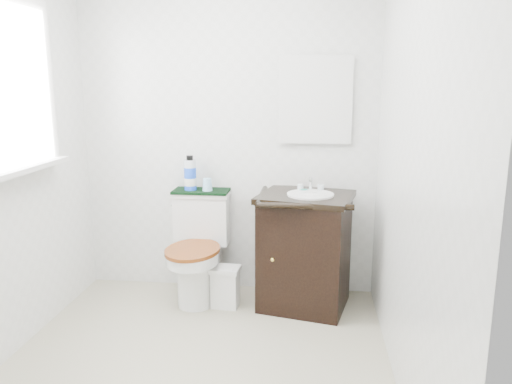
% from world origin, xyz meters
% --- Properties ---
extents(floor, '(2.40, 2.40, 0.00)m').
position_xyz_m(floor, '(0.00, 0.00, 0.00)').
color(floor, '#A8A287').
rests_on(floor, ground).
extents(wall_back, '(2.40, 0.00, 2.40)m').
position_xyz_m(wall_back, '(0.00, 1.20, 1.20)').
color(wall_back, silver).
rests_on(wall_back, ground).
extents(wall_front, '(2.40, 0.00, 2.40)m').
position_xyz_m(wall_front, '(0.00, -1.20, 1.20)').
color(wall_front, silver).
rests_on(wall_front, ground).
extents(wall_right, '(0.00, 2.40, 2.40)m').
position_xyz_m(wall_right, '(1.10, 0.00, 1.20)').
color(wall_right, silver).
rests_on(wall_right, ground).
extents(window, '(0.02, 0.70, 0.90)m').
position_xyz_m(window, '(-1.07, 0.25, 1.55)').
color(window, white).
rests_on(window, wall_left).
extents(mirror, '(0.50, 0.02, 0.60)m').
position_xyz_m(mirror, '(0.64, 1.18, 1.45)').
color(mirror, silver).
rests_on(mirror, wall_back).
extents(toilet, '(0.42, 0.64, 0.78)m').
position_xyz_m(toilet, '(-0.18, 0.97, 0.34)').
color(toilet, silver).
rests_on(toilet, floor).
extents(vanity, '(0.72, 0.65, 0.92)m').
position_xyz_m(vanity, '(0.59, 0.90, 0.43)').
color(vanity, black).
rests_on(vanity, floor).
extents(trash_bin, '(0.22, 0.18, 0.30)m').
position_xyz_m(trash_bin, '(0.04, 0.83, 0.15)').
color(trash_bin, white).
rests_on(trash_bin, floor).
extents(towel, '(0.41, 0.22, 0.02)m').
position_xyz_m(towel, '(-0.18, 1.09, 0.78)').
color(towel, black).
rests_on(towel, toilet).
extents(mouthwash_bottle, '(0.09, 0.09, 0.26)m').
position_xyz_m(mouthwash_bottle, '(-0.26, 1.08, 0.91)').
color(mouthwash_bottle, blue).
rests_on(mouthwash_bottle, towel).
extents(cup, '(0.07, 0.07, 0.09)m').
position_xyz_m(cup, '(-0.13, 1.07, 0.84)').
color(cup, '#92CAEF').
rests_on(cup, towel).
extents(soap_bar, '(0.08, 0.05, 0.02)m').
position_xyz_m(soap_bar, '(0.57, 0.99, 0.83)').
color(soap_bar, '#1C8878').
rests_on(soap_bar, vanity).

